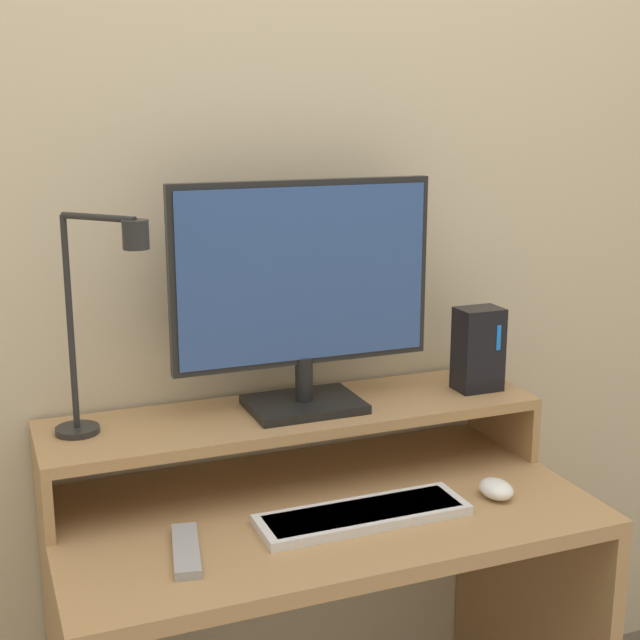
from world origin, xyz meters
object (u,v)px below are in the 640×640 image
(desk_lamp, at_px, (99,316))
(router_dock, at_px, (478,349))
(mouse, at_px, (496,489))
(keyboard, at_px, (363,514))
(monitor, at_px, (303,289))
(remote_control, at_px, (186,550))

(desk_lamp, bearing_deg, router_dock, 0.25)
(mouse, bearing_deg, keyboard, 178.13)
(monitor, xyz_separation_m, desk_lamp, (-0.40, -0.02, -0.01))
(desk_lamp, height_order, mouse, desk_lamp)
(router_dock, xyz_separation_m, keyboard, (-0.37, -0.21, -0.22))
(monitor, relative_size, desk_lamp, 1.28)
(desk_lamp, xyz_separation_m, remote_control, (0.09, -0.22, -0.37))
(keyboard, relative_size, mouse, 4.92)
(router_dock, height_order, mouse, router_dock)
(keyboard, xyz_separation_m, remote_control, (-0.33, -0.01, -0.00))
(monitor, distance_m, keyboard, 0.45)
(keyboard, distance_m, mouse, 0.28)
(mouse, distance_m, remote_control, 0.61)
(router_dock, relative_size, remote_control, 1.00)
(desk_lamp, bearing_deg, keyboard, -26.41)
(mouse, relative_size, remote_control, 0.45)
(desk_lamp, relative_size, mouse, 5.16)
(desk_lamp, bearing_deg, remote_control, -67.36)
(mouse, bearing_deg, remote_control, -179.99)
(monitor, bearing_deg, remote_control, -141.38)
(monitor, bearing_deg, mouse, -38.69)
(monitor, height_order, keyboard, monitor)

